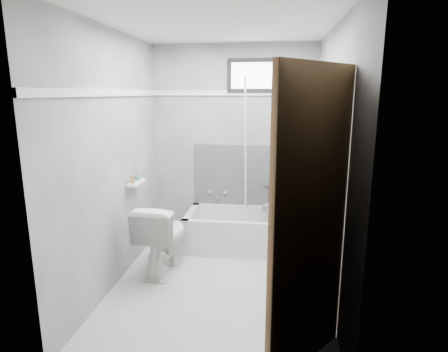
% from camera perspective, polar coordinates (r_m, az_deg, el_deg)
% --- Properties ---
extents(floor, '(2.60, 2.60, 0.00)m').
position_cam_1_polar(floor, '(3.80, -0.70, -16.07)').
color(floor, silver).
rests_on(floor, ground).
extents(ceiling, '(2.60, 2.60, 0.00)m').
position_cam_1_polar(ceiling, '(3.39, -0.82, 22.42)').
color(ceiling, silver).
rests_on(ceiling, floor).
extents(wall_back, '(2.00, 0.02, 2.40)m').
position_cam_1_polar(wall_back, '(4.67, 1.50, 4.91)').
color(wall_back, slate).
rests_on(wall_back, floor).
extents(wall_front, '(2.00, 0.02, 2.40)m').
position_cam_1_polar(wall_front, '(2.15, -5.66, -4.26)').
color(wall_front, slate).
rests_on(wall_front, floor).
extents(wall_left, '(0.02, 2.60, 2.40)m').
position_cam_1_polar(wall_left, '(3.67, -16.43, 2.31)').
color(wall_left, slate).
rests_on(wall_left, floor).
extents(wall_right, '(0.02, 2.60, 2.40)m').
position_cam_1_polar(wall_right, '(3.40, 16.17, 1.55)').
color(wall_right, slate).
rests_on(wall_right, floor).
extents(bathtub, '(1.50, 0.70, 0.42)m').
position_cam_1_polar(bathtub, '(4.53, 3.86, -8.28)').
color(bathtub, silver).
rests_on(bathtub, floor).
extents(office_chair, '(0.70, 0.70, 0.92)m').
position_cam_1_polar(office_chair, '(4.46, 9.63, -3.77)').
color(office_chair, '#5A5B5F').
rests_on(office_chair, bathtub).
extents(toilet, '(0.47, 0.77, 0.73)m').
position_cam_1_polar(toilet, '(3.96, -9.29, -9.18)').
color(toilet, white).
rests_on(toilet, floor).
extents(door, '(0.78, 0.78, 2.00)m').
position_cam_1_polar(door, '(2.24, 20.22, -9.70)').
color(door, brown).
rests_on(door, floor).
extents(window, '(0.66, 0.04, 0.40)m').
position_cam_1_polar(window, '(4.60, 4.75, 15.00)').
color(window, black).
rests_on(window, wall_back).
extents(backerboard, '(1.50, 0.02, 0.78)m').
position_cam_1_polar(backerboard, '(4.71, 4.48, -0.00)').
color(backerboard, '#4C4C4F').
rests_on(backerboard, wall_back).
extents(trim_back, '(2.00, 0.02, 0.06)m').
position_cam_1_polar(trim_back, '(4.61, 1.53, 12.54)').
color(trim_back, white).
rests_on(trim_back, wall_back).
extents(trim_left, '(0.02, 2.60, 0.06)m').
position_cam_1_polar(trim_left, '(3.61, -16.85, 12.03)').
color(trim_left, white).
rests_on(trim_left, wall_left).
extents(pole, '(0.02, 0.46, 1.91)m').
position_cam_1_polar(pole, '(4.44, 3.30, 2.54)').
color(pole, white).
rests_on(pole, bathtub).
extents(shelf, '(0.10, 0.32, 0.02)m').
position_cam_1_polar(shelf, '(4.03, -13.19, -0.97)').
color(shelf, white).
rests_on(shelf, wall_left).
extents(soap_bottle_a, '(0.06, 0.06, 0.10)m').
position_cam_1_polar(soap_bottle_a, '(3.95, -13.77, -0.31)').
color(soap_bottle_a, olive).
rests_on(soap_bottle_a, shelf).
extents(soap_bottle_b, '(0.08, 0.08, 0.09)m').
position_cam_1_polar(soap_bottle_b, '(4.08, -13.07, 0.04)').
color(soap_bottle_b, slate).
rests_on(soap_bottle_b, shelf).
extents(faucet, '(0.26, 0.10, 0.16)m').
position_cam_1_polar(faucet, '(4.79, -0.97, -2.82)').
color(faucet, silver).
rests_on(faucet, wall_back).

